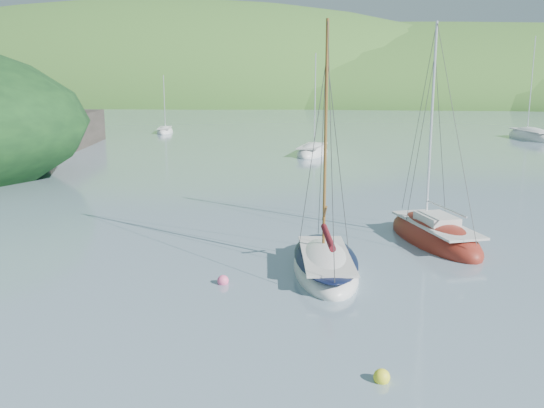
# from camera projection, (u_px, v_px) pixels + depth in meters

# --- Properties ---
(ground) EXTENTS (700.00, 700.00, 0.00)m
(ground) POSITION_uv_depth(u_px,v_px,m) (247.00, 338.00, 17.78)
(ground) COLOR slate
(ground) RESTS_ON ground
(shoreline_hills) EXTENTS (690.00, 135.00, 56.00)m
(shoreline_hills) POSITION_uv_depth(u_px,v_px,m) (320.00, 99.00, 185.90)
(shoreline_hills) COLOR #2D6626
(shoreline_hills) RESTS_ON ground
(daysailer_white) EXTENTS (3.50, 7.02, 10.33)m
(daysailer_white) POSITION_uv_depth(u_px,v_px,m) (325.00, 266.00, 23.74)
(daysailer_white) COLOR white
(daysailer_white) RESTS_ON ground
(sloop_red) EXTENTS (5.00, 7.67, 10.75)m
(sloop_red) POSITION_uv_depth(u_px,v_px,m) (434.00, 237.00, 27.95)
(sloop_red) COLOR maroon
(sloop_red) RESTS_ON ground
(distant_sloop_a) EXTENTS (3.44, 7.52, 10.36)m
(distant_sloop_a) POSITION_uv_depth(u_px,v_px,m) (312.00, 153.00, 58.13)
(distant_sloop_a) COLOR white
(distant_sloop_a) RESTS_ON ground
(distant_sloop_b) EXTENTS (5.28, 9.58, 12.96)m
(distant_sloop_b) POSITION_uv_depth(u_px,v_px,m) (531.00, 137.00, 71.73)
(distant_sloop_b) COLOR white
(distant_sloop_b) RESTS_ON ground
(distant_sloop_c) EXTENTS (3.16, 5.96, 8.08)m
(distant_sloop_c) POSITION_uv_depth(u_px,v_px,m) (165.00, 132.00, 79.60)
(distant_sloop_c) COLOR white
(distant_sloop_c) RESTS_ON ground
(mooring_buoys) EXTENTS (15.27, 12.34, 0.43)m
(mooring_buoys) POSITION_uv_depth(u_px,v_px,m) (389.00, 298.00, 20.57)
(mooring_buoys) COLOR #F8F529
(mooring_buoys) RESTS_ON ground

